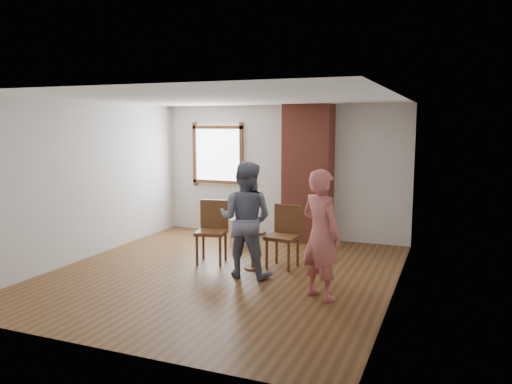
% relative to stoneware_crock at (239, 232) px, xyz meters
% --- Properties ---
extents(ground, '(5.50, 5.50, 0.00)m').
position_rel_stoneware_crock_xyz_m(ground, '(0.50, -1.74, -0.24)').
color(ground, brown).
rests_on(ground, ground).
extents(room_shell, '(5.04, 5.52, 2.62)m').
position_rel_stoneware_crock_xyz_m(room_shell, '(0.45, -1.14, 1.57)').
color(room_shell, silver).
rests_on(room_shell, ground).
extents(brick_chimney, '(0.90, 0.50, 2.60)m').
position_rel_stoneware_crock_xyz_m(brick_chimney, '(1.10, 0.76, 1.06)').
color(brick_chimney, '#A64B3B').
rests_on(brick_chimney, ground).
extents(stoneware_crock, '(0.48, 0.48, 0.48)m').
position_rel_stoneware_crock_xyz_m(stoneware_crock, '(0.00, 0.00, 0.00)').
color(stoneware_crock, tan).
rests_on(stoneware_crock, ground).
extents(dark_pot, '(0.18, 0.18, 0.16)m').
position_rel_stoneware_crock_xyz_m(dark_pot, '(0.06, 0.66, -0.16)').
color(dark_pot, black).
rests_on(dark_pot, ground).
extents(dining_chair_left, '(0.56, 0.56, 1.00)m').
position_rel_stoneware_crock_xyz_m(dining_chair_left, '(0.06, -1.19, 0.32)').
color(dining_chair_left, brown).
rests_on(dining_chair_left, ground).
extents(dining_chair_right, '(0.49, 0.49, 0.97)m').
position_rel_stoneware_crock_xyz_m(dining_chair_right, '(1.25, -1.04, 0.30)').
color(dining_chair_right, brown).
rests_on(dining_chair_right, ground).
extents(side_table, '(0.40, 0.40, 0.60)m').
position_rel_stoneware_crock_xyz_m(side_table, '(0.84, -1.35, 0.16)').
color(side_table, brown).
rests_on(side_table, ground).
extents(cake_plate, '(0.18, 0.18, 0.01)m').
position_rel_stoneware_crock_xyz_m(cake_plate, '(0.84, -1.35, 0.36)').
color(cake_plate, white).
rests_on(cake_plate, side_table).
extents(cake_slice, '(0.08, 0.07, 0.06)m').
position_rel_stoneware_crock_xyz_m(cake_slice, '(0.85, -1.35, 0.40)').
color(cake_slice, white).
rests_on(cake_slice, cake_plate).
extents(man, '(0.84, 0.67, 1.70)m').
position_rel_stoneware_crock_xyz_m(man, '(0.87, -1.72, 0.61)').
color(man, '#151F3B').
rests_on(man, ground).
extents(person_pink, '(0.73, 0.65, 1.68)m').
position_rel_stoneware_crock_xyz_m(person_pink, '(2.14, -2.23, 0.60)').
color(person_pink, '#CC6866').
rests_on(person_pink, ground).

